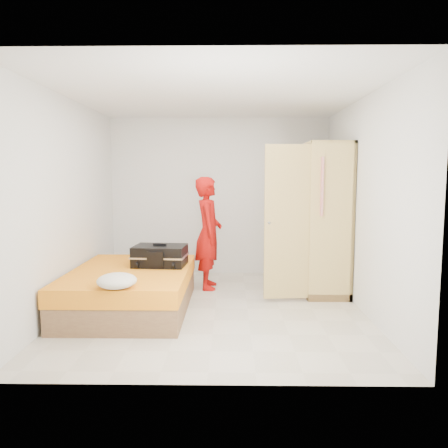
{
  "coord_description": "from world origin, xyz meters",
  "views": [
    {
      "loc": [
        0.19,
        -5.3,
        1.66
      ],
      "look_at": [
        0.1,
        0.58,
        1.0
      ],
      "focal_mm": 35.0,
      "sensor_mm": 36.0,
      "label": 1
    }
  ],
  "objects_px": {
    "wardrobe": "(320,222)",
    "round_cushion": "(117,281)",
    "bed": "(131,289)",
    "suitcase": "(160,256)",
    "person": "(208,233)"
  },
  "relations": [
    {
      "from": "wardrobe",
      "to": "round_cushion",
      "type": "height_order",
      "value": "wardrobe"
    },
    {
      "from": "bed",
      "to": "round_cushion",
      "type": "distance_m",
      "value": 0.96
    },
    {
      "from": "wardrobe",
      "to": "round_cushion",
      "type": "distance_m",
      "value": 3.04
    },
    {
      "from": "bed",
      "to": "wardrobe",
      "type": "distance_m",
      "value": 2.75
    },
    {
      "from": "wardrobe",
      "to": "suitcase",
      "type": "xyz_separation_m",
      "value": [
        -2.17,
        -0.64,
        -0.37
      ]
    },
    {
      "from": "bed",
      "to": "wardrobe",
      "type": "height_order",
      "value": "wardrobe"
    },
    {
      "from": "wardrobe",
      "to": "round_cushion",
      "type": "bearing_deg",
      "value": -143.92
    },
    {
      "from": "person",
      "to": "suitcase",
      "type": "height_order",
      "value": "person"
    },
    {
      "from": "person",
      "to": "round_cushion",
      "type": "relative_size",
      "value": 3.98
    },
    {
      "from": "suitcase",
      "to": "round_cushion",
      "type": "xyz_separation_m",
      "value": [
        -0.26,
        -1.14,
        -0.05
      ]
    },
    {
      "from": "suitcase",
      "to": "bed",
      "type": "bearing_deg",
      "value": -139.42
    },
    {
      "from": "bed",
      "to": "suitcase",
      "type": "relative_size",
      "value": 2.85
    },
    {
      "from": "bed",
      "to": "person",
      "type": "xyz_separation_m",
      "value": [
        0.91,
        1.04,
        0.57
      ]
    },
    {
      "from": "bed",
      "to": "round_cushion",
      "type": "relative_size",
      "value": 4.92
    },
    {
      "from": "suitcase",
      "to": "round_cushion",
      "type": "distance_m",
      "value": 1.17
    }
  ]
}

